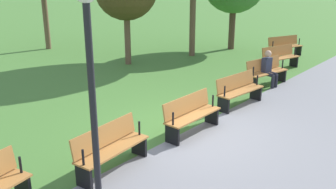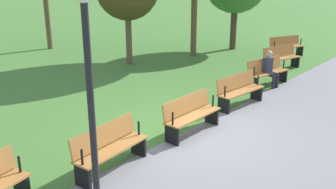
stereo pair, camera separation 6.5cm
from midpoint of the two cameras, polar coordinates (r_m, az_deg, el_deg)
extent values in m
plane|color=#477A33|center=(9.06, 3.98, -5.84)|extent=(120.00, 120.00, 0.00)
cube|color=gray|center=(7.95, 19.38, -10.55)|extent=(33.60, 5.58, 0.01)
cube|color=#B27538|center=(17.68, 17.67, 6.88)|extent=(1.71, 1.05, 0.04)
cube|color=#B27538|center=(17.78, 17.30, 7.77)|extent=(1.58, 0.74, 0.40)
cube|color=black|center=(18.26, 19.37, 6.30)|extent=(0.20, 0.37, 0.43)
cylinder|color=black|center=(18.18, 19.55, 7.50)|extent=(0.06, 0.06, 0.30)
cube|color=black|center=(17.20, 15.72, 5.96)|extent=(0.20, 0.37, 0.43)
cylinder|color=black|center=(17.11, 15.87, 7.24)|extent=(0.06, 0.06, 0.30)
cube|color=#B27538|center=(15.33, 17.02, 5.28)|extent=(1.72, 0.91, 0.04)
cube|color=#B27538|center=(15.41, 16.54, 6.31)|extent=(1.63, 0.59, 0.40)
cube|color=black|center=(15.96, 18.79, 4.74)|extent=(0.17, 0.38, 0.43)
cylinder|color=black|center=(15.87, 18.99, 6.11)|extent=(0.05, 0.05, 0.30)
cube|color=black|center=(14.82, 14.94, 4.11)|extent=(0.17, 0.38, 0.43)
cylinder|color=black|center=(14.72, 15.12, 5.58)|extent=(0.05, 0.05, 0.30)
cube|color=#B27538|center=(13.03, 15.10, 3.24)|extent=(1.72, 0.76, 0.04)
cube|color=#B27538|center=(13.09, 14.49, 4.45)|extent=(1.66, 0.43, 0.40)
cube|color=black|center=(13.70, 17.00, 2.78)|extent=(0.13, 0.38, 0.43)
cylinder|color=black|center=(13.60, 17.22, 4.36)|extent=(0.05, 0.05, 0.30)
cube|color=black|center=(12.51, 12.84, 1.68)|extent=(0.13, 0.38, 0.43)
cylinder|color=black|center=(12.39, 13.04, 3.41)|extent=(0.05, 0.05, 0.30)
cube|color=#B27538|center=(10.85, 11.19, 0.52)|extent=(1.70, 0.60, 0.04)
cube|color=#B27538|center=(10.89, 10.41, 1.97)|extent=(1.67, 0.27, 0.40)
cube|color=black|center=(11.53, 13.37, 0.22)|extent=(0.10, 0.38, 0.43)
cylinder|color=black|center=(11.41, 13.60, 2.09)|extent=(0.05, 0.05, 0.30)
cube|color=black|center=(10.33, 8.59, -1.61)|extent=(0.10, 0.38, 0.43)
cylinder|color=black|center=(10.19, 8.78, 0.45)|extent=(0.05, 0.05, 0.30)
cube|color=#B27538|center=(8.89, 4.05, -3.20)|extent=(1.67, 0.44, 0.04)
cube|color=#B27538|center=(8.91, 3.05, -1.45)|extent=(1.67, 0.10, 0.40)
cube|color=black|center=(9.56, 6.81, -3.20)|extent=(0.06, 0.37, 0.43)
cylinder|color=black|center=(9.41, 7.01, -0.99)|extent=(0.04, 0.04, 0.30)
cube|color=black|center=(8.42, 0.82, -6.15)|extent=(0.06, 0.37, 0.43)
cylinder|color=black|center=(8.25, 0.94, -3.69)|extent=(0.04, 0.04, 0.30)
cube|color=#B27538|center=(7.35, -8.16, -8.15)|extent=(1.70, 0.60, 0.04)
cube|color=#B27538|center=(7.38, -9.38, -6.04)|extent=(1.67, 0.27, 0.40)
cube|color=black|center=(7.97, -4.25, -7.67)|extent=(0.10, 0.38, 0.43)
cylinder|color=black|center=(7.79, -4.21, -5.10)|extent=(0.05, 0.05, 0.30)
cube|color=black|center=(6.99, -12.49, -12.06)|extent=(0.10, 0.38, 0.43)
cylinder|color=black|center=(6.79, -12.60, -9.24)|extent=(0.05, 0.05, 0.30)
cube|color=black|center=(7.07, -21.02, -12.61)|extent=(0.13, 0.38, 0.43)
cylinder|color=black|center=(6.86, -21.28, -9.82)|extent=(0.05, 0.05, 0.30)
cube|color=#2D3347|center=(12.94, 14.96, 4.30)|extent=(0.35, 0.26, 0.50)
sphere|color=tan|center=(12.84, 15.18, 5.97)|extent=(0.22, 0.22, 0.22)
cylinder|color=#23232D|center=(12.97, 15.74, 3.03)|extent=(0.20, 0.38, 0.13)
cylinder|color=#23232D|center=(12.93, 16.29, 1.94)|extent=(0.13, 0.13, 0.43)
cylinder|color=#23232D|center=(12.83, 15.25, 2.91)|extent=(0.20, 0.38, 0.13)
cylinder|color=#23232D|center=(12.79, 15.81, 1.80)|extent=(0.13, 0.13, 0.43)
cylinder|color=brown|center=(16.94, 4.07, 12.10)|extent=(0.26, 0.26, 3.74)
cylinder|color=brown|center=(15.52, -5.84, 8.63)|extent=(0.25, 0.25, 2.22)
cylinder|color=brown|center=(19.40, -17.70, 11.37)|extent=(0.26, 0.26, 3.26)
cylinder|color=#4C3828|center=(18.77, 9.98, 10.19)|extent=(0.30, 0.30, 2.25)
cylinder|color=black|center=(5.46, -11.06, -4.05)|extent=(0.10, 0.10, 3.31)
camera|label=1|loc=(0.03, -89.80, 0.07)|focal=40.32mm
camera|label=2|loc=(0.03, 90.20, -0.07)|focal=40.32mm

